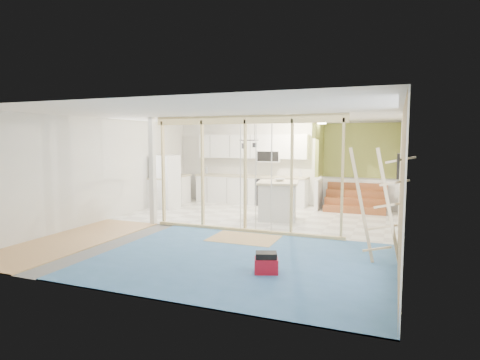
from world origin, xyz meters
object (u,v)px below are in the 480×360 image
at_px(ladder, 378,206).
at_px(fridge, 165,182).
at_px(island, 278,201).
at_px(toolbox, 266,264).

bearing_deg(ladder, fridge, 142.67).
height_order(island, ladder, ladder).
distance_m(fridge, island, 3.72).
bearing_deg(island, fridge, 159.79).
bearing_deg(fridge, toolbox, -39.73).
bearing_deg(toolbox, ladder, 16.15).
height_order(toolbox, ladder, ladder).
height_order(island, toolbox, island).
xyz_separation_m(toolbox, ladder, (1.57, 1.12, 0.82)).
height_order(fridge, toolbox, fridge).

